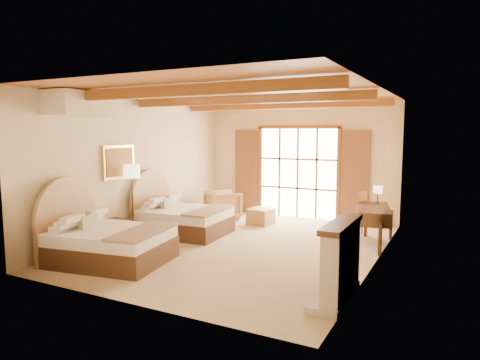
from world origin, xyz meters
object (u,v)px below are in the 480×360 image
Objects in this scene: nightstand at (116,232)px; desk at (373,225)px; bed_near at (104,239)px; armchair at (223,205)px; bed_far at (179,217)px.

nightstand is 5.51m from desk.
bed_near is 4.33× the size of nightstand.
bed_near is 2.66× the size of armchair.
bed_far is (-0.05, 2.47, -0.01)m from bed_near.
bed_near is at bearing 129.35° from armchair.
desk is at bearing 29.70° from bed_near.
desk reaches higher than armchair.
bed_near is 1.40× the size of desk.
bed_near is at bearing -59.22° from nightstand.
desk is at bearing 23.88° from nightstand.
nightstand is at bearing -116.49° from bed_far.
armchair is 0.53× the size of desk.
bed_near reaches higher than desk.
armchair is at bearing 79.81° from bed_near.
bed_far is at bearing 126.65° from armchair.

